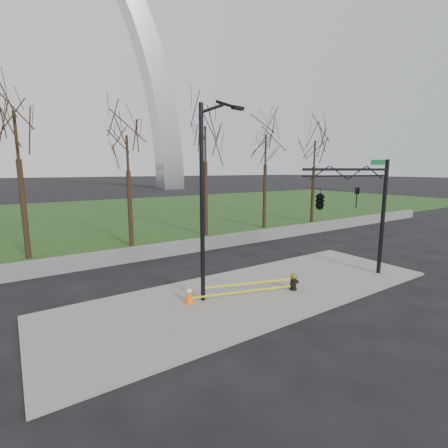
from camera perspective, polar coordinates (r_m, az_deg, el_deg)
ground at (r=14.89m, az=5.65°, el=-12.08°), size 500.00×500.00×0.00m
sidewalk at (r=14.87m, az=5.65°, el=-11.90°), size 18.00×6.00×0.10m
grass_strip at (r=41.94m, az=-21.38°, el=1.48°), size 120.00×40.00×0.06m
guardrail at (r=21.24m, az=-8.21°, el=-4.21°), size 60.00×0.30×0.90m
gateway_arch at (r=90.22m, az=-29.81°, el=25.86°), size 66.00×6.00×65.00m
tree_row at (r=23.73m, az=-16.56°, el=7.72°), size 42.51×4.00×9.73m
fire_hydrant at (r=15.13m, az=12.23°, el=-10.01°), size 0.49×0.32×0.80m
traffic_cone at (r=13.53m, az=-6.21°, el=-12.24°), size 0.42×0.42×0.75m
street_light at (r=12.97m, az=-3.16°, el=6.07°), size 2.38×0.58×8.21m
traffic_signal_mast at (r=16.10m, az=18.80°, el=4.31°), size 5.00×2.54×6.00m
caution_tape at (r=14.23m, az=4.06°, el=-11.20°), size 4.60×1.36×0.41m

